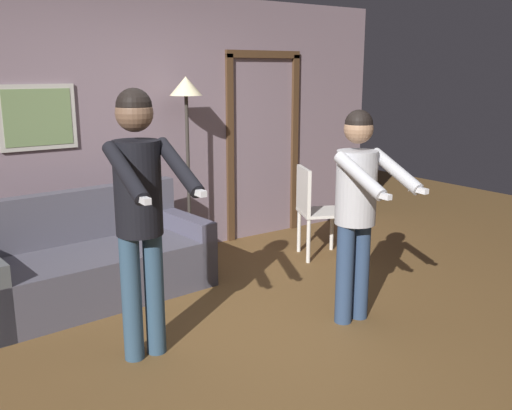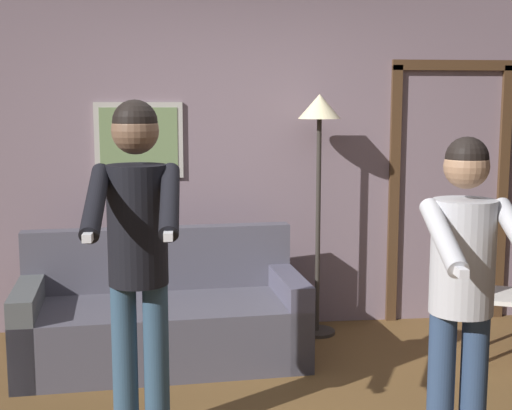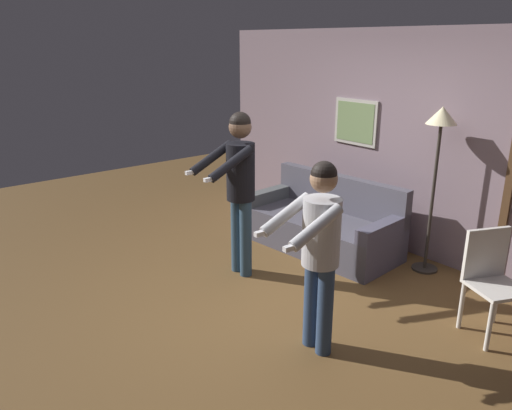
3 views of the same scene
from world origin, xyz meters
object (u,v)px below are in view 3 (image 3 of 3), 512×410
(person_standing_right, at_px, (319,242))
(dining_chair_distant, at_px, (491,277))
(couch, at_px, (323,227))
(torchiere_lamp, at_px, (440,138))
(person_standing_left, at_px, (239,178))

(person_standing_right, bearing_deg, dining_chair_distant, 60.88)
(couch, height_order, dining_chair_distant, dining_chair_distant)
(couch, height_order, torchiere_lamp, torchiere_lamp)
(couch, distance_m, person_standing_right, 2.27)
(couch, distance_m, torchiere_lamp, 1.74)
(person_standing_left, distance_m, dining_chair_distant, 2.54)
(couch, relative_size, person_standing_left, 1.11)
(torchiere_lamp, distance_m, person_standing_right, 2.14)
(couch, bearing_deg, person_standing_left, -93.94)
(dining_chair_distant, bearing_deg, person_standing_right, -119.12)
(couch, relative_size, dining_chair_distant, 2.11)
(person_standing_right, relative_size, dining_chair_distant, 1.72)
(person_standing_right, height_order, dining_chair_distant, person_standing_right)
(person_standing_left, relative_size, person_standing_right, 1.11)
(torchiere_lamp, xyz_separation_m, person_standing_left, (-1.24, -1.66, -0.41))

